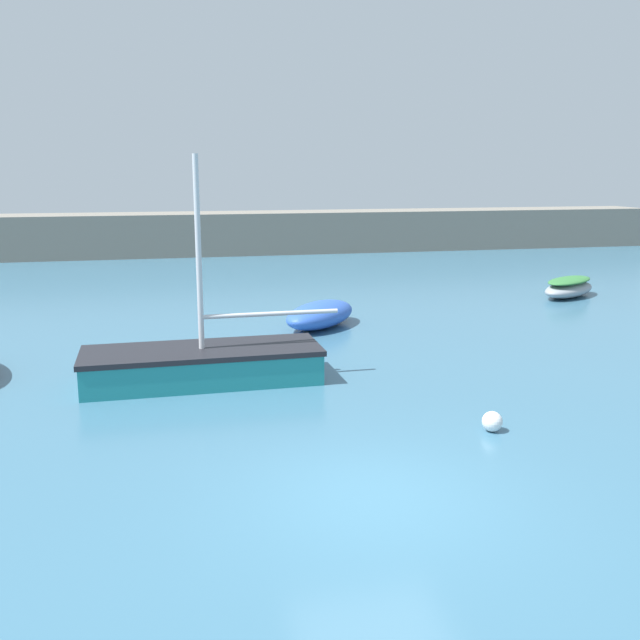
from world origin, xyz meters
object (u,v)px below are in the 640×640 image
at_px(rowboat_with_red_cover, 569,287).
at_px(mooring_buoy_white, 492,421).
at_px(sailboat_short_mast, 203,364).
at_px(rowboat_white_midwater, 320,315).

bearing_deg(rowboat_with_red_cover, mooring_buoy_white, 19.65).
bearing_deg(mooring_buoy_white, rowboat_with_red_cover, 53.44).
distance_m(sailboat_short_mast, rowboat_white_midwater, 6.43).
height_order(rowboat_with_red_cover, mooring_buoy_white, rowboat_with_red_cover).
bearing_deg(rowboat_white_midwater, rowboat_with_red_cover, -31.38).
height_order(rowboat_white_midwater, mooring_buoy_white, rowboat_white_midwater).
xyz_separation_m(rowboat_with_red_cover, mooring_buoy_white, (-9.34, -12.59, -0.18)).
height_order(sailboat_short_mast, rowboat_with_red_cover, sailboat_short_mast).
xyz_separation_m(sailboat_short_mast, rowboat_with_red_cover, (14.42, 8.19, -0.05)).
xyz_separation_m(rowboat_with_red_cover, rowboat_white_midwater, (-10.49, -3.10, 0.02)).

